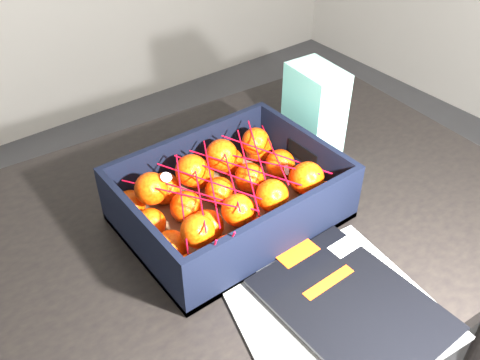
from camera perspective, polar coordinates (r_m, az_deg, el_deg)
table at (r=1.06m, az=-0.98°, el=-8.07°), size 1.26×0.89×0.75m
magazine_stack at (r=0.85m, az=11.11°, el=-14.03°), size 0.35×0.33×0.02m
produce_crate at (r=0.97m, az=-1.08°, el=-2.50°), size 0.38×0.29×0.12m
clementine_heap at (r=0.96m, az=-1.22°, el=-1.65°), size 0.36×0.27×0.11m
mesh_net at (r=0.92m, az=-1.20°, el=0.09°), size 0.32×0.25×0.09m
retail_carton at (r=1.15m, az=8.11°, el=7.74°), size 0.09×0.13×0.19m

